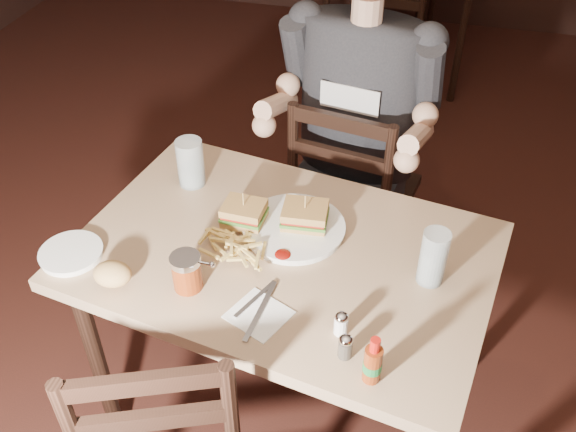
% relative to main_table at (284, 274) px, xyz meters
% --- Properties ---
extents(room_shell, '(7.00, 7.00, 7.00)m').
position_rel_main_table_xyz_m(room_shell, '(0.20, 0.00, 0.72)').
color(room_shell, black).
rests_on(room_shell, ground).
extents(main_table, '(1.21, 0.91, 0.77)m').
position_rel_main_table_xyz_m(main_table, '(0.00, 0.00, 0.00)').
color(main_table, tan).
rests_on(main_table, ground).
extents(chair_far, '(0.49, 0.52, 0.90)m').
position_rel_main_table_xyz_m(chair_far, '(0.09, 0.70, -0.23)').
color(chair_far, black).
rests_on(chair_far, ground).
extents(bg_chair_near, '(0.47, 0.51, 0.93)m').
position_rel_main_table_xyz_m(bg_chair_near, '(0.00, 1.95, -0.21)').
color(bg_chair_near, black).
rests_on(bg_chair_near, ground).
extents(diner, '(0.62, 0.52, 0.96)m').
position_rel_main_table_xyz_m(diner, '(0.08, 0.65, 0.27)').
color(diner, '#292A2E').
rests_on(diner, chair_far).
extents(dinner_plate, '(0.32, 0.32, 0.02)m').
position_rel_main_table_xyz_m(dinner_plate, '(0.01, 0.08, 0.10)').
color(dinner_plate, white).
rests_on(dinner_plate, main_table).
extents(sandwich_left, '(0.12, 0.10, 0.10)m').
position_rel_main_table_xyz_m(sandwich_left, '(-0.13, 0.07, 0.16)').
color(sandwich_left, tan).
rests_on(sandwich_left, dinner_plate).
extents(sandwich_right, '(0.13, 0.11, 0.10)m').
position_rel_main_table_xyz_m(sandwich_right, '(0.03, 0.10, 0.16)').
color(sandwich_right, tan).
rests_on(sandwich_right, dinner_plate).
extents(fries_pile, '(0.27, 0.21, 0.04)m').
position_rel_main_table_xyz_m(fries_pile, '(-0.13, -0.04, 0.12)').
color(fries_pile, '#E2C065').
rests_on(fries_pile, dinner_plate).
extents(ketchup_dollop, '(0.05, 0.05, 0.01)m').
position_rel_main_table_xyz_m(ketchup_dollop, '(0.01, -0.04, 0.11)').
color(ketchup_dollop, maroon).
rests_on(ketchup_dollop, dinner_plate).
extents(glass_left, '(0.09, 0.09, 0.15)m').
position_rel_main_table_xyz_m(glass_left, '(-0.34, 0.22, 0.17)').
color(glass_left, silver).
rests_on(glass_left, main_table).
extents(glass_right, '(0.08, 0.08, 0.16)m').
position_rel_main_table_xyz_m(glass_right, '(0.39, -0.01, 0.17)').
color(glass_right, silver).
rests_on(glass_right, main_table).
extents(hot_sauce, '(0.05, 0.05, 0.13)m').
position_rel_main_table_xyz_m(hot_sauce, '(0.29, -0.35, 0.16)').
color(hot_sauce, maroon).
rests_on(hot_sauce, main_table).
extents(salt_shaker, '(0.04, 0.04, 0.06)m').
position_rel_main_table_xyz_m(salt_shaker, '(0.20, -0.24, 0.12)').
color(salt_shaker, white).
rests_on(salt_shaker, main_table).
extents(pepper_shaker, '(0.04, 0.04, 0.06)m').
position_rel_main_table_xyz_m(pepper_shaker, '(0.22, -0.30, 0.12)').
color(pepper_shaker, '#38332D').
rests_on(pepper_shaker, main_table).
extents(syrup_dispenser, '(0.09, 0.09, 0.10)m').
position_rel_main_table_xyz_m(syrup_dispenser, '(-0.20, -0.19, 0.14)').
color(syrup_dispenser, maroon).
rests_on(syrup_dispenser, main_table).
extents(napkin, '(0.17, 0.17, 0.00)m').
position_rel_main_table_xyz_m(napkin, '(0.00, -0.24, 0.09)').
color(napkin, white).
rests_on(napkin, main_table).
extents(knife, '(0.03, 0.20, 0.00)m').
position_rel_main_table_xyz_m(knife, '(0.00, -0.23, 0.10)').
color(knife, silver).
rests_on(knife, napkin).
extents(fork, '(0.07, 0.14, 0.00)m').
position_rel_main_table_xyz_m(fork, '(-0.02, -0.19, 0.10)').
color(fork, silver).
rests_on(fork, napkin).
extents(side_plate, '(0.19, 0.19, 0.01)m').
position_rel_main_table_xyz_m(side_plate, '(-0.54, -0.16, 0.10)').
color(side_plate, white).
rests_on(side_plate, main_table).
extents(bread_roll, '(0.11, 0.10, 0.06)m').
position_rel_main_table_xyz_m(bread_roll, '(-0.38, -0.23, 0.13)').
color(bread_roll, tan).
rests_on(bread_roll, side_plate).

